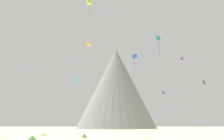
{
  "coord_description": "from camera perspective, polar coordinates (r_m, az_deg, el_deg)",
  "views": [
    {
      "loc": [
        -6.94,
        -25.06,
        2.28
      ],
      "look_at": [
        -3.42,
        39.11,
        18.37
      ],
      "focal_mm": 34.92,
      "sensor_mm": 36.0,
      "label": 1
    }
  ],
  "objects": [
    {
      "name": "kite_blue_mid",
      "position": [
        63.77,
        6.01,
        3.5
      ],
      "size": [
        1.67,
        1.22,
        4.68
      ],
      "rotation": [
        0.0,
        0.0,
        2.65
      ],
      "color": "blue"
    },
    {
      "name": "kite_indigo_low",
      "position": [
        72.56,
        13.37,
        -5.76
      ],
      "size": [
        1.07,
        1.06,
        0.99
      ],
      "rotation": [
        0.0,
        0.0,
        0.87
      ],
      "color": "#5138B2"
    },
    {
      "name": "kite_violet_mid",
      "position": [
        69.15,
        17.83,
        2.86
      ],
      "size": [
        0.87,
        0.69,
        1.13
      ],
      "rotation": [
        0.0,
        0.0,
        1.79
      ],
      "color": "purple"
    },
    {
      "name": "kite_cyan_mid",
      "position": [
        72.14,
        -9.25,
        -2.66
      ],
      "size": [
        1.46,
        1.24,
        3.96
      ],
      "rotation": [
        0.0,
        0.0,
        2.57
      ],
      "color": "#33BCDB"
    },
    {
      "name": "kite_black_mid",
      "position": [
        74.01,
        23.04,
        -3.0
      ],
      "size": [
        1.69,
        1.83,
        4.08
      ],
      "rotation": [
        0.0,
        0.0,
        0.86
      ],
      "color": "black"
    },
    {
      "name": "bush_far_right",
      "position": [
        40.25,
        -7.29,
        -16.67
      ],
      "size": [
        1.81,
        1.81,
        0.75
      ],
      "primitive_type": "cone",
      "rotation": [
        0.0,
        0.0,
        3.85
      ],
      "color": "#477238",
      "rests_on": "ground_plane"
    },
    {
      "name": "kite_lime_high",
      "position": [
        50.4,
        -6.03,
        17.1
      ],
      "size": [
        1.1,
        1.13,
        3.67
      ],
      "rotation": [
        0.0,
        0.0,
        0.42
      ],
      "color": "#8CD133"
    },
    {
      "name": "rock_massif",
      "position": [
        129.5,
        0.85,
        -5.43
      ],
      "size": [
        62.44,
        62.44,
        46.81
      ],
      "color": "slate",
      "rests_on": "ground_plane"
    },
    {
      "name": "bush_far_left",
      "position": [
        49.61,
        -17.58,
        -15.75
      ],
      "size": [
        3.12,
        3.12,
        0.55
      ],
      "primitive_type": "cone",
      "rotation": [
        0.0,
        0.0,
        0.92
      ],
      "color": "#668C4C",
      "rests_on": "ground_plane"
    },
    {
      "name": "kite_yellow_high",
      "position": [
        86.68,
        -6.15,
        6.74
      ],
      "size": [
        1.65,
        1.07,
        3.61
      ],
      "rotation": [
        0.0,
        0.0,
        0.35
      ],
      "color": "yellow"
    },
    {
      "name": "bush_near_left",
      "position": [
        33.11,
        -20.17,
        -16.45
      ],
      "size": [
        2.42,
        2.42,
        0.86
      ],
      "primitive_type": "cone",
      "rotation": [
        0.0,
        0.0,
        3.86
      ],
      "color": "#477238",
      "rests_on": "ground_plane"
    },
    {
      "name": "kite_teal_mid",
      "position": [
        58.74,
        12.09,
        7.62
      ],
      "size": [
        1.23,
        0.62,
        5.19
      ],
      "rotation": [
        0.0,
        0.0,
        5.65
      ],
      "color": "teal"
    }
  ]
}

